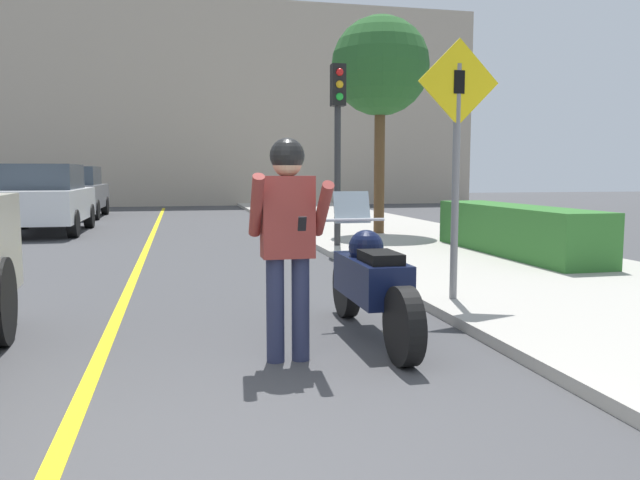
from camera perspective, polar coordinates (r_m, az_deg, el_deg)
ground_plane at (r=3.34m, az=-13.13°, el=-20.15°), size 80.00×80.00×0.00m
sidewalk_curb at (r=8.57m, az=21.18°, el=-3.80°), size 4.40×44.00×0.10m
road_center_line at (r=9.14m, az=-16.67°, el=-3.35°), size 0.12×36.00×0.01m
building_backdrop at (r=29.16m, az=-13.03°, el=12.10°), size 28.00×1.20×9.15m
motorcycle at (r=5.59m, az=4.65°, el=-3.85°), size 0.62×2.30×1.29m
person_biker at (r=4.79m, az=-2.97°, el=1.29°), size 0.59×0.47×1.74m
crossing_sign at (r=6.88m, az=12.40°, el=8.51°), size 0.91×0.08×2.77m
traffic_light at (r=11.79m, az=1.65°, el=10.93°), size 0.26×0.30×3.36m
hedge_row at (r=11.08m, az=17.40°, el=0.90°), size 0.90×4.20×0.82m
street_tree at (r=14.49m, az=5.54°, el=15.42°), size 2.19×2.19×4.84m
parked_car_white at (r=16.64m, az=-23.86°, el=3.50°), size 1.88×4.20×1.68m
parked_car_grey at (r=22.15m, az=-21.63°, el=4.12°), size 1.88×4.20×1.68m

